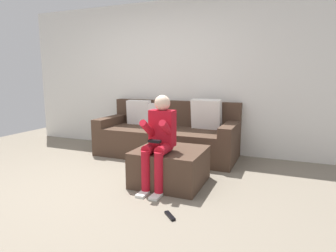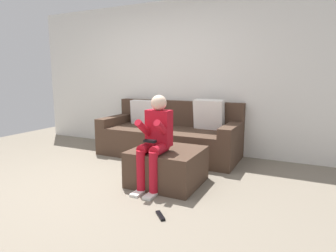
{
  "view_description": "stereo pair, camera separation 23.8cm",
  "coord_description": "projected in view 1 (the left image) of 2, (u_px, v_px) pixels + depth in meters",
  "views": [
    {
      "loc": [
        2.04,
        -2.48,
        1.29
      ],
      "look_at": [
        0.54,
        1.19,
        0.61
      ],
      "focal_mm": 30.37,
      "sensor_mm": 36.0,
      "label": 1
    },
    {
      "loc": [
        2.26,
        -2.38,
        1.29
      ],
      "look_at": [
        0.54,
        1.19,
        0.61
      ],
      "focal_mm": 30.37,
      "sensor_mm": 36.0,
      "label": 2
    }
  ],
  "objects": [
    {
      "name": "person_seated",
      "position": [
        159.0,
        138.0,
        3.26
      ],
      "size": [
        0.29,
        0.55,
        1.09
      ],
      "color": "red",
      "rests_on": "ground_plane"
    },
    {
      "name": "wall_back",
      "position": [
        163.0,
        77.0,
        5.09
      ],
      "size": [
        5.61,
        0.1,
        2.58
      ],
      "primitive_type": "cube",
      "color": "silver",
      "rests_on": "ground_plane"
    },
    {
      "name": "remote_near_ottoman",
      "position": [
        170.0,
        216.0,
        2.65
      ],
      "size": [
        0.16,
        0.16,
        0.02
      ],
      "primitive_type": "cube",
      "rotation": [
        0.0,
        0.0,
        -0.79
      ],
      "color": "black",
      "rests_on": "ground_plane"
    },
    {
      "name": "ground_plane",
      "position": [
        85.0,
        192.0,
        3.24
      ],
      "size": [
        7.3,
        7.3,
        0.0
      ],
      "primitive_type": "plane",
      "color": "slate"
    },
    {
      "name": "couch_sectional",
      "position": [
        168.0,
        136.0,
        4.73
      ],
      "size": [
        2.28,
        0.95,
        0.94
      ],
      "color": "#473326",
      "rests_on": "ground_plane"
    },
    {
      "name": "ottoman",
      "position": [
        170.0,
        166.0,
        3.48
      ],
      "size": [
        0.81,
        0.77,
        0.43
      ],
      "primitive_type": "cube",
      "color": "#473326",
      "rests_on": "ground_plane"
    }
  ]
}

